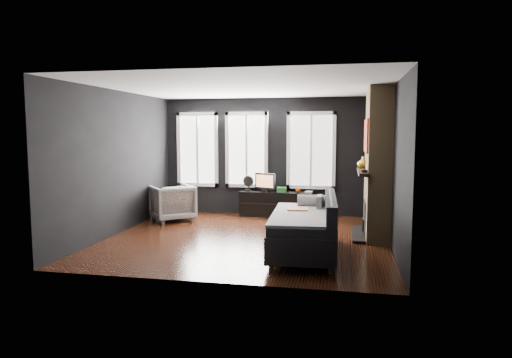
% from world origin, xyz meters
% --- Properties ---
extents(floor, '(5.00, 5.00, 0.00)m').
position_xyz_m(floor, '(0.00, 0.00, 0.00)').
color(floor, black).
rests_on(floor, ground).
extents(ceiling, '(5.00, 5.00, 0.00)m').
position_xyz_m(ceiling, '(0.00, 0.00, 2.70)').
color(ceiling, white).
rests_on(ceiling, ground).
extents(wall_back, '(5.00, 0.02, 2.70)m').
position_xyz_m(wall_back, '(0.00, 2.50, 1.35)').
color(wall_back, black).
rests_on(wall_back, ground).
extents(wall_left, '(0.02, 5.00, 2.70)m').
position_xyz_m(wall_left, '(-2.50, 0.00, 1.35)').
color(wall_left, black).
rests_on(wall_left, ground).
extents(wall_right, '(0.02, 5.00, 2.70)m').
position_xyz_m(wall_right, '(2.50, 0.00, 1.35)').
color(wall_right, black).
rests_on(wall_right, ground).
extents(windows, '(4.00, 0.16, 1.76)m').
position_xyz_m(windows, '(-0.45, 2.46, 2.38)').
color(windows, white).
rests_on(windows, wall_back).
extents(fireplace, '(0.70, 1.62, 2.70)m').
position_xyz_m(fireplace, '(2.30, 0.60, 1.35)').
color(fireplace, '#93724C').
rests_on(fireplace, floor).
extents(sofa, '(1.20, 2.23, 0.94)m').
position_xyz_m(sofa, '(1.10, -0.90, 0.47)').
color(sofa, '#242426').
rests_on(sofa, floor).
extents(stripe_pillow, '(0.09, 0.36, 0.36)m').
position_xyz_m(stripe_pillow, '(1.31, -0.31, 0.68)').
color(stripe_pillow, gray).
rests_on(stripe_pillow, sofa).
extents(armchair, '(1.14, 1.13, 0.86)m').
position_xyz_m(armchair, '(-1.95, 1.29, 0.43)').
color(armchair, silver).
rests_on(armchair, floor).
extents(media_console, '(1.68, 0.59, 0.57)m').
position_xyz_m(media_console, '(0.20, 2.24, 0.28)').
color(media_console, black).
rests_on(media_console, floor).
extents(monitor, '(0.53, 0.30, 0.47)m').
position_xyz_m(monitor, '(-0.07, 2.22, 0.80)').
color(monitor, black).
rests_on(monitor, media_console).
extents(desk_fan, '(0.27, 0.27, 0.36)m').
position_xyz_m(desk_fan, '(-0.47, 2.28, 0.75)').
color(desk_fan, '#A3A3A3').
rests_on(desk_fan, media_console).
extents(mug, '(0.13, 0.12, 0.11)m').
position_xyz_m(mug, '(0.69, 2.15, 0.62)').
color(mug, '#E14002').
rests_on(mug, media_console).
extents(book, '(0.15, 0.04, 0.21)m').
position_xyz_m(book, '(0.84, 2.28, 0.67)').
color(book, '#B9A38E').
rests_on(book, media_console).
extents(storage_box, '(0.21, 0.14, 0.11)m').
position_xyz_m(storage_box, '(0.32, 2.16, 0.63)').
color(storage_box, '#236727').
rests_on(storage_box, media_console).
extents(mantel_vase, '(0.21, 0.22, 0.21)m').
position_xyz_m(mantel_vase, '(2.05, 1.05, 1.33)').
color(mantel_vase, '#C48626').
rests_on(mantel_vase, fireplace).
extents(mantel_clock, '(0.16, 0.16, 0.04)m').
position_xyz_m(mantel_clock, '(2.05, 0.05, 1.25)').
color(mantel_clock, black).
rests_on(mantel_clock, fireplace).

